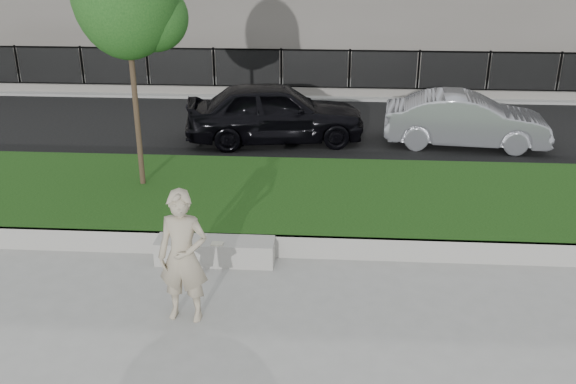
# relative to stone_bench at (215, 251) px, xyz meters

# --- Properties ---
(ground) EXTENTS (90.00, 90.00, 0.00)m
(ground) POSITION_rel_stone_bench_xyz_m (0.87, -0.80, -0.20)
(ground) COLOR gray
(ground) RESTS_ON ground
(grass_bank) EXTENTS (34.00, 4.00, 0.40)m
(grass_bank) POSITION_rel_stone_bench_xyz_m (0.87, 2.20, -0.00)
(grass_bank) COLOR black
(grass_bank) RESTS_ON ground
(grass_kerb) EXTENTS (34.00, 0.08, 0.40)m
(grass_kerb) POSITION_rel_stone_bench_xyz_m (0.87, 0.24, -0.00)
(grass_kerb) COLOR #9A9890
(grass_kerb) RESTS_ON ground
(street) EXTENTS (34.00, 7.00, 0.04)m
(street) POSITION_rel_stone_bench_xyz_m (0.87, 7.70, -0.18)
(street) COLOR black
(street) RESTS_ON ground
(far_pavement) EXTENTS (34.00, 3.00, 0.12)m
(far_pavement) POSITION_rel_stone_bench_xyz_m (0.87, 12.20, -0.14)
(far_pavement) COLOR gray
(far_pavement) RESTS_ON ground
(iron_fence) EXTENTS (32.00, 0.30, 1.50)m
(iron_fence) POSITION_rel_stone_bench_xyz_m (0.87, 11.20, 0.34)
(iron_fence) COLOR slate
(iron_fence) RESTS_ON far_pavement
(stone_bench) EXTENTS (1.98, 0.49, 0.40)m
(stone_bench) POSITION_rel_stone_bench_xyz_m (0.00, 0.00, 0.00)
(stone_bench) COLOR #9A9890
(stone_bench) RESTS_ON ground
(man) EXTENTS (0.75, 0.53, 1.97)m
(man) POSITION_rel_stone_bench_xyz_m (-0.13, -1.66, 0.78)
(man) COLOR tan
(man) RESTS_ON ground
(book) EXTENTS (0.20, 0.15, 0.02)m
(book) POSITION_rel_stone_bench_xyz_m (0.07, -0.15, 0.21)
(book) COLOR beige
(book) RESTS_ON stone_bench
(car_dark) EXTENTS (4.78, 2.48, 1.55)m
(car_dark) POSITION_rel_stone_bench_xyz_m (0.46, 6.49, 0.62)
(car_dark) COLOR black
(car_dark) RESTS_ON street
(car_silver) EXTENTS (4.16, 1.77, 1.33)m
(car_silver) POSITION_rel_stone_bench_xyz_m (5.30, 6.45, 0.51)
(car_silver) COLOR #919399
(car_silver) RESTS_ON street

